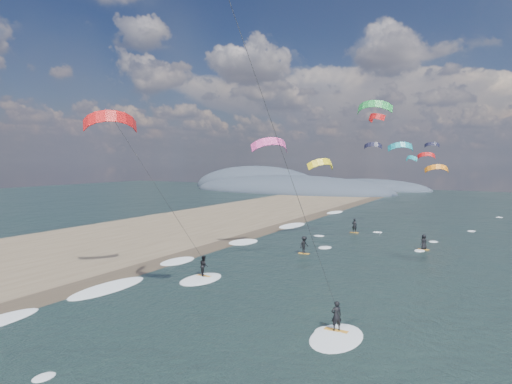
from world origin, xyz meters
The scene contains 9 objects.
ground centered at (0.00, 0.00, 0.00)m, with size 260.00×260.00×0.00m, color black.
sand_strip centered at (-24.00, 10.00, 0.00)m, with size 26.00×240.00×0.00m, color brown.
wet_sand_strip centered at (-12.00, 10.00, 0.00)m, with size 3.00×240.00×0.00m, color #382D23.
coastal_hills centered at (-44.84, 107.86, 0.00)m, with size 80.00×41.00×15.00m.
kitesurfer_near_a centered at (3.99, 1.70, 15.00)m, with size 7.76×8.71×19.69m.
kitesurfer_near_b centered at (-8.17, 7.75, 8.63)m, with size 6.86×9.22×13.52m.
far_kitesurfers centered at (0.65, 28.97, 0.88)m, with size 11.26×15.58×1.82m.
bg_kite_field centered at (-0.18, 52.37, 11.92)m, with size 16.02×72.75×9.08m.
shoreline_surf centered at (-10.80, 14.75, 0.00)m, with size 2.40×79.40×0.11m.
Camera 1 is at (14.54, -15.35, 9.33)m, focal length 30.00 mm.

